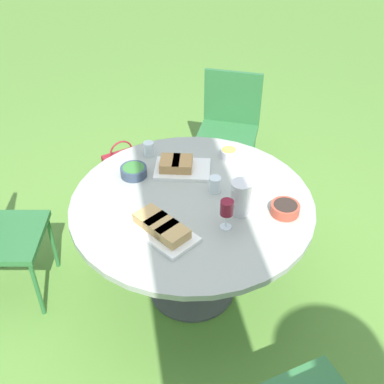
% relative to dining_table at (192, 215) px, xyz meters
% --- Properties ---
extents(ground_plane, '(40.00, 40.00, 0.00)m').
position_rel_dining_table_xyz_m(ground_plane, '(0.00, 0.00, -0.62)').
color(ground_plane, '#5B8C38').
extents(dining_table, '(1.33, 1.33, 0.72)m').
position_rel_dining_table_xyz_m(dining_table, '(0.00, 0.00, 0.00)').
color(dining_table, '#4C4C51').
rests_on(dining_table, ground_plane).
extents(chair_near_left, '(0.61, 0.61, 0.89)m').
position_rel_dining_table_xyz_m(chair_near_left, '(-0.85, -0.89, -0.09)').
color(chair_near_left, '#2D6B38').
rests_on(chair_near_left, ground_plane).
extents(water_pitcher, '(0.12, 0.11, 0.19)m').
position_rel_dining_table_xyz_m(water_pitcher, '(-0.17, 0.21, 0.20)').
color(water_pitcher, silver).
rests_on(water_pitcher, dining_table).
extents(wine_glass, '(0.07, 0.07, 0.17)m').
position_rel_dining_table_xyz_m(wine_glass, '(-0.04, 0.27, 0.22)').
color(wine_glass, silver).
rests_on(wine_glass, dining_table).
extents(platter_bread_main, '(0.29, 0.41, 0.07)m').
position_rel_dining_table_xyz_m(platter_bread_main, '(0.26, 0.14, 0.14)').
color(platter_bread_main, white).
rests_on(platter_bread_main, dining_table).
extents(platter_charcuterie, '(0.39, 0.37, 0.08)m').
position_rel_dining_table_xyz_m(platter_charcuterie, '(-0.08, -0.28, 0.13)').
color(platter_charcuterie, white).
rests_on(platter_charcuterie, dining_table).
extents(bowl_fries, '(0.11, 0.11, 0.06)m').
position_rel_dining_table_xyz_m(bowl_fries, '(-0.41, -0.25, 0.13)').
color(bowl_fries, silver).
rests_on(bowl_fries, dining_table).
extents(bowl_salad, '(0.15, 0.15, 0.06)m').
position_rel_dining_table_xyz_m(bowl_salad, '(0.17, -0.37, 0.14)').
color(bowl_salad, '#334256').
rests_on(bowl_salad, dining_table).
extents(bowl_olives, '(0.15, 0.15, 0.06)m').
position_rel_dining_table_xyz_m(bowl_olives, '(-0.37, 0.34, 0.13)').
color(bowl_olives, '#B74733').
rests_on(bowl_olives, dining_table).
extents(cup_water_near, '(0.07, 0.07, 0.09)m').
position_rel_dining_table_xyz_m(cup_water_near, '(-0.15, -0.01, 0.15)').
color(cup_water_near, silver).
rests_on(cup_water_near, dining_table).
extents(cup_water_far, '(0.06, 0.06, 0.09)m').
position_rel_dining_table_xyz_m(cup_water_far, '(-0.00, -0.52, 0.15)').
color(cup_water_far, silver).
rests_on(cup_water_far, dining_table).
extents(handbag, '(0.30, 0.14, 0.37)m').
position_rel_dining_table_xyz_m(handbag, '(-0.11, -1.30, -0.49)').
color(handbag, maroon).
rests_on(handbag, ground_plane).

